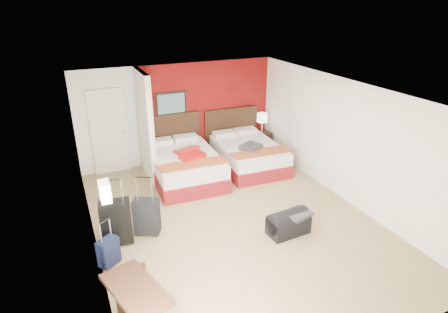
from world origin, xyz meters
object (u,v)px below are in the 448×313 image
nightstand (261,142)px  suitcase_charcoal (147,218)px  red_suitcase_open (190,153)px  table_lamp (262,123)px  duffel_bag (288,224)px  bed_right (248,156)px  suitcase_black (116,224)px  suitcase_navy (109,253)px  bed_left (185,167)px

nightstand → suitcase_charcoal: (-3.79, -2.58, 0.03)m
red_suitcase_open → table_lamp: 2.52m
duffel_bag → bed_right: bearing=73.3°
suitcase_black → bed_right: bearing=36.1°
duffel_bag → suitcase_navy: bearing=169.0°
bed_left → duffel_bag: bearing=-68.2°
bed_left → duffel_bag: 3.03m
bed_right → red_suitcase_open: red_suitcase_open is taller
red_suitcase_open → suitcase_navy: 3.24m
red_suitcase_open → table_lamp: table_lamp is taller
red_suitcase_open → suitcase_black: 2.67m
nightstand → suitcase_charcoal: size_ratio=0.90×
nightstand → table_lamp: table_lamp is taller
bed_left → duffel_bag: (1.00, -2.86, -0.13)m
nightstand → suitcase_charcoal: 4.58m
bed_left → red_suitcase_open: size_ratio=2.85×
bed_right → red_suitcase_open: (-1.59, -0.12, 0.38)m
suitcase_navy → table_lamp: bearing=-1.2°
bed_right → suitcase_black: bearing=-148.7°
table_lamp → suitcase_charcoal: 4.61m
bed_left → table_lamp: size_ratio=4.12×
red_suitcase_open → suitcase_charcoal: 2.27m
bed_right → duffel_bag: size_ratio=2.71×
table_lamp → suitcase_black: size_ratio=0.67×
suitcase_black → duffel_bag: bearing=-10.9°
bed_right → nightstand: bearing=46.3°
suitcase_charcoal → suitcase_navy: (-0.76, -0.62, -0.10)m
bed_left → suitcase_black: bearing=-132.1°
red_suitcase_open → suitcase_navy: (-2.19, -2.35, -0.46)m
bed_left → suitcase_charcoal: (-1.32, -1.83, 0.01)m
suitcase_black → suitcase_charcoal: suitcase_black is taller
suitcase_navy → duffel_bag: 3.12m
nightstand → suitcase_black: suitcase_black is taller
table_lamp → duffel_bag: size_ratio=0.70×
red_suitcase_open → table_lamp: bearing=2.2°
red_suitcase_open → nightstand: bearing=2.2°
red_suitcase_open → table_lamp: (2.36, 0.85, 0.16)m
bed_left → suitcase_navy: bed_left is taller
suitcase_charcoal → nightstand: bearing=62.4°
bed_right → table_lamp: table_lamp is taller
nightstand → suitcase_charcoal: bearing=-151.3°
suitcase_black → suitcase_navy: size_ratio=1.70×
red_suitcase_open → table_lamp: size_ratio=1.44×
bed_right → red_suitcase_open: size_ratio=2.70×
suitcase_charcoal → suitcase_navy: size_ratio=1.44×
bed_right → duffel_bag: (-0.68, -2.88, -0.11)m
red_suitcase_open → nightstand: (2.36, 0.85, -0.39)m
bed_right → suitcase_charcoal: size_ratio=3.09×
bed_right → duffel_bag: 2.96m
bed_right → bed_left: bearing=-176.3°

